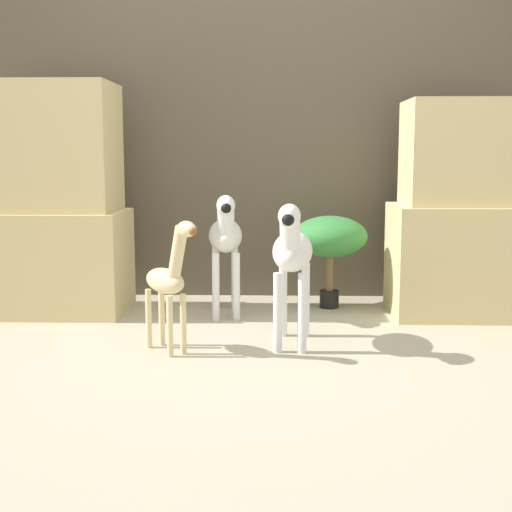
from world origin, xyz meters
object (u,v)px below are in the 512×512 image
object	(u,v)px
potted_palm_front	(330,238)
zebra_left	(225,237)
zebra_right	(292,253)
giraffe_figurine	(169,278)

from	to	relation	value
potted_palm_front	zebra_left	bearing A→B (deg)	-160.43
zebra_right	giraffe_figurine	xyz separation A→B (m)	(-0.55, -0.13, -0.10)
zebra_right	zebra_left	size ratio (longest dim) A/B	1.00
zebra_left	potted_palm_front	world-z (taller)	zebra_left
zebra_left	giraffe_figurine	world-z (taller)	zebra_left
giraffe_figurine	potted_palm_front	distance (m)	1.26
giraffe_figurine	potted_palm_front	xyz separation A→B (m)	(0.79, 0.98, 0.07)
zebra_left	giraffe_figurine	bearing A→B (deg)	-104.59
potted_palm_front	giraffe_figurine	bearing A→B (deg)	-128.96
zebra_right	giraffe_figurine	distance (m)	0.58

